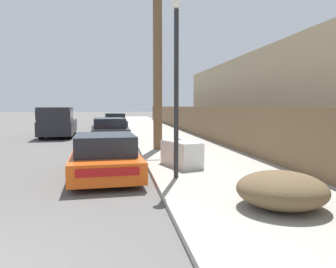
{
  "coord_description": "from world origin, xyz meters",
  "views": [
    {
      "loc": [
        2.3,
        -3.34,
        1.96
      ],
      "look_at": [
        4.53,
        11.19,
        0.7
      ],
      "focal_mm": 35.0,
      "sensor_mm": 36.0,
      "label": 1
    }
  ],
  "objects_px": {
    "parked_sports_car_red": "(105,156)",
    "pickup_truck": "(58,122)",
    "discarded_fridge": "(181,154)",
    "car_parked_mid": "(109,131)",
    "utility_pole": "(158,64)",
    "brush_pile": "(282,190)",
    "street_lamp": "(176,75)",
    "car_parked_far": "(115,122)"
  },
  "relations": [
    {
      "from": "parked_sports_car_red",
      "to": "car_parked_mid",
      "type": "relative_size",
      "value": 0.91
    },
    {
      "from": "street_lamp",
      "to": "parked_sports_car_red",
      "type": "bearing_deg",
      "value": 149.42
    },
    {
      "from": "car_parked_mid",
      "to": "brush_pile",
      "type": "xyz_separation_m",
      "value": [
        3.4,
        -12.72,
        -0.17
      ]
    },
    {
      "from": "car_parked_mid",
      "to": "car_parked_far",
      "type": "bearing_deg",
      "value": 84.65
    },
    {
      "from": "car_parked_mid",
      "to": "street_lamp",
      "type": "bearing_deg",
      "value": -82.85
    },
    {
      "from": "parked_sports_car_red",
      "to": "street_lamp",
      "type": "distance_m",
      "value": 3.06
    },
    {
      "from": "car_parked_mid",
      "to": "street_lamp",
      "type": "distance_m",
      "value": 10.39
    },
    {
      "from": "car_parked_mid",
      "to": "pickup_truck",
      "type": "xyz_separation_m",
      "value": [
        -3.27,
        3.21,
        0.32
      ]
    },
    {
      "from": "parked_sports_car_red",
      "to": "car_parked_far",
      "type": "distance_m",
      "value": 17.3
    },
    {
      "from": "parked_sports_car_red",
      "to": "street_lamp",
      "type": "xyz_separation_m",
      "value": [
        1.84,
        -1.09,
        2.19
      ]
    },
    {
      "from": "parked_sports_car_red",
      "to": "pickup_truck",
      "type": "bearing_deg",
      "value": 101.6
    },
    {
      "from": "car_parked_mid",
      "to": "utility_pole",
      "type": "xyz_separation_m",
      "value": [
        2.16,
        -4.34,
        3.1
      ]
    },
    {
      "from": "parked_sports_car_red",
      "to": "pickup_truck",
      "type": "height_order",
      "value": "pickup_truck"
    },
    {
      "from": "car_parked_far",
      "to": "utility_pole",
      "type": "height_order",
      "value": "utility_pole"
    },
    {
      "from": "pickup_truck",
      "to": "utility_pole",
      "type": "height_order",
      "value": "utility_pole"
    },
    {
      "from": "utility_pole",
      "to": "brush_pile",
      "type": "xyz_separation_m",
      "value": [
        1.24,
        -8.38,
        -3.28
      ]
    },
    {
      "from": "pickup_truck",
      "to": "brush_pile",
      "type": "height_order",
      "value": "pickup_truck"
    },
    {
      "from": "brush_pile",
      "to": "parked_sports_car_red",
      "type": "bearing_deg",
      "value": 130.75
    },
    {
      "from": "car_parked_mid",
      "to": "utility_pole",
      "type": "relative_size",
      "value": 0.68
    },
    {
      "from": "discarded_fridge",
      "to": "car_parked_mid",
      "type": "height_order",
      "value": "car_parked_mid"
    },
    {
      "from": "pickup_truck",
      "to": "utility_pole",
      "type": "distance_m",
      "value": 9.7
    },
    {
      "from": "discarded_fridge",
      "to": "pickup_truck",
      "type": "distance_m",
      "value": 12.89
    },
    {
      "from": "discarded_fridge",
      "to": "utility_pole",
      "type": "height_order",
      "value": "utility_pole"
    },
    {
      "from": "pickup_truck",
      "to": "brush_pile",
      "type": "xyz_separation_m",
      "value": [
        6.67,
        -15.92,
        -0.49
      ]
    },
    {
      "from": "street_lamp",
      "to": "discarded_fridge",
      "type": "bearing_deg",
      "value": 74.38
    },
    {
      "from": "car_parked_far",
      "to": "car_parked_mid",
      "type": "bearing_deg",
      "value": -95.09
    },
    {
      "from": "discarded_fridge",
      "to": "parked_sports_car_red",
      "type": "xyz_separation_m",
      "value": [
        -2.29,
        -0.53,
        0.05
      ]
    },
    {
      "from": "car_parked_mid",
      "to": "brush_pile",
      "type": "relative_size",
      "value": 2.95
    },
    {
      "from": "discarded_fridge",
      "to": "car_parked_mid",
      "type": "bearing_deg",
      "value": 88.11
    },
    {
      "from": "parked_sports_car_red",
      "to": "car_parked_far",
      "type": "xyz_separation_m",
      "value": [
        0.11,
        17.3,
        0.1
      ]
    },
    {
      "from": "utility_pole",
      "to": "brush_pile",
      "type": "relative_size",
      "value": 4.35
    },
    {
      "from": "pickup_truck",
      "to": "parked_sports_car_red",
      "type": "bearing_deg",
      "value": 102.03
    },
    {
      "from": "discarded_fridge",
      "to": "street_lamp",
      "type": "height_order",
      "value": "street_lamp"
    },
    {
      "from": "pickup_truck",
      "to": "discarded_fridge",
      "type": "bearing_deg",
      "value": 112.55
    },
    {
      "from": "car_parked_mid",
      "to": "car_parked_far",
      "type": "xyz_separation_m",
      "value": [
        0.22,
        8.41,
        0.03
      ]
    },
    {
      "from": "discarded_fridge",
      "to": "parked_sports_car_red",
      "type": "distance_m",
      "value": 2.35
    },
    {
      "from": "utility_pole",
      "to": "brush_pile",
      "type": "height_order",
      "value": "utility_pole"
    },
    {
      "from": "car_parked_mid",
      "to": "pickup_truck",
      "type": "relative_size",
      "value": 0.85
    },
    {
      "from": "parked_sports_car_red",
      "to": "car_parked_far",
      "type": "height_order",
      "value": "car_parked_far"
    },
    {
      "from": "car_parked_far",
      "to": "brush_pile",
      "type": "height_order",
      "value": "car_parked_far"
    },
    {
      "from": "parked_sports_car_red",
      "to": "car_parked_mid",
      "type": "bearing_deg",
      "value": 86.69
    },
    {
      "from": "parked_sports_car_red",
      "to": "utility_pole",
      "type": "distance_m",
      "value": 5.92
    }
  ]
}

